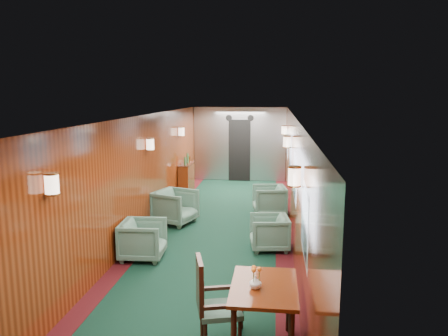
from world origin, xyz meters
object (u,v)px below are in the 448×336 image
Objects in this scene: armchair_left_far at (175,207)px; armchair_right_far at (269,200)px; dining_table at (264,296)px; armchair_left_near at (143,240)px; armchair_right_near at (269,233)px; side_chair at (211,300)px; credenza at (186,178)px.

armchair_left_far reaches higher than armchair_right_far.
armchair_left_near is (-2.15, 2.52, -0.31)m from dining_table.
armchair_right_far is (-0.04, 2.35, 0.03)m from armchair_right_near.
credenza reaches higher than side_chair.
armchair_left_near is at bearing -87.08° from credenza.
dining_table is 0.58m from side_chair.
armchair_right_near is at bearing -7.95° from armchair_right_far.
armchair_left_far is 2.26m from armchair_right_far.
armchair_right_near is at bearing 64.38° from side_chair.
dining_table is 0.89× the size of credenza.
side_chair reaches higher than armchair_left_far.
armchair_left_far is (0.34, -2.86, -0.08)m from credenza.
armchair_right_far is at bearing -45.12° from armchair_left_far.
armchair_left_near is 0.90× the size of armchair_left_far.
credenza reaches higher than armchair_right_near.
credenza is at bearing 88.30° from side_chair.
armchair_right_near is at bearing -74.69° from armchair_left_near.
armchair_left_near is (0.25, -4.95, -0.11)m from credenza.
credenza is at bearing 0.02° from armchair_left_near.
dining_table is 0.97× the size of side_chair.
armchair_right_far is at bearing 90.43° from dining_table.
armchair_right_far is (0.55, 5.61, -0.23)m from side_chair.
dining_table is 5.06m from armchair_left_far.
armchair_left_near is 2.27m from armchair_right_near.
armchair_right_far is at bearing -37.66° from armchair_left_near.
side_chair reaches higher than dining_table.
armchair_right_near is (2.41, -4.24, -0.13)m from credenza.
side_chair is at bearing -14.47° from armchair_right_far.
armchair_left_near is at bearing -43.59° from armchair_right_far.
armchair_left_near is at bearing 130.61° from dining_table.
armchair_left_near is 3.72m from armchair_right_far.
side_chair is 3.32m from armchair_right_near.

